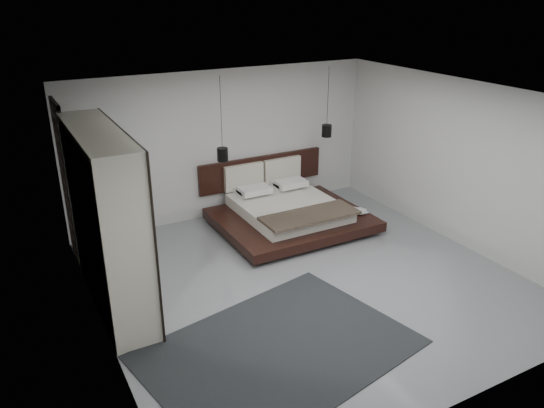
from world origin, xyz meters
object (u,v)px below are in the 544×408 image
lattice_screen (67,183)px  wardrobe (107,221)px  bed (287,211)px  rug (279,349)px  pendant_left (222,154)px  pendant_right (327,131)px

lattice_screen → wardrobe: bearing=-81.3°
bed → rug: (-1.96, -3.19, -0.27)m
lattice_screen → pendant_left: size_ratio=1.74×
pendant_left → pendant_right: (2.20, 0.00, 0.16)m
lattice_screen → wardrobe: lattice_screen is taller
pendant_right → pendant_left: bearing=180.0°
wardrobe → rug: 2.85m
bed → rug: 3.75m
wardrobe → lattice_screen: bearing=98.7°
lattice_screen → pendant_left: (2.61, -0.13, 0.13)m
lattice_screen → pendant_left: bearing=-2.8°
bed → pendant_left: size_ratio=1.79×
pendant_right → wardrobe: size_ratio=0.52×
lattice_screen → pendant_right: pendant_right is taller
pendant_right → rug: bearing=-130.4°
pendant_right → bed: bearing=-159.5°
pendant_left → lattice_screen: bearing=177.2°
bed → rug: bed is taller
bed → rug: size_ratio=0.84×
rug → bed: bearing=58.4°
wardrobe → rug: size_ratio=0.80×
pendant_left → rug: pendant_left is taller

